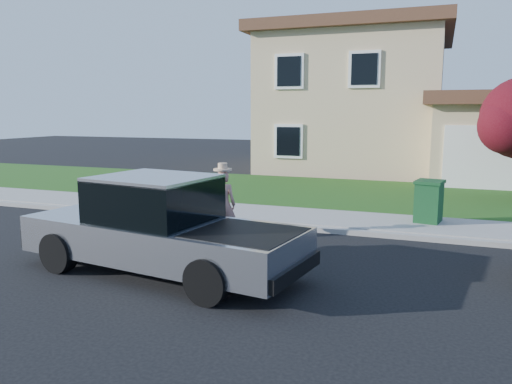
{
  "coord_description": "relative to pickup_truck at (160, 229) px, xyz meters",
  "views": [
    {
      "loc": [
        4.09,
        -8.7,
        2.88
      ],
      "look_at": [
        0.47,
        1.09,
        1.2
      ],
      "focal_mm": 35.0,
      "sensor_mm": 36.0,
      "label": 1
    }
  ],
  "objects": [
    {
      "name": "house",
      "position": [
        1.84,
        17.54,
        2.35
      ],
      "size": [
        14.0,
        11.3,
        6.85
      ],
      "color": "tan",
      "rests_on": "ground"
    },
    {
      "name": "lawn",
      "position": [
        1.52,
        9.66,
        -0.77
      ],
      "size": [
        40.0,
        7.0,
        0.1
      ],
      "primitive_type": "cube",
      "color": "#224A15",
      "rests_on": "ground"
    },
    {
      "name": "sidewalk",
      "position": [
        1.52,
        5.16,
        -0.75
      ],
      "size": [
        40.0,
        2.0,
        0.15
      ],
      "primitive_type": "cube",
      "color": "gray",
      "rests_on": "ground"
    },
    {
      "name": "woman",
      "position": [
        0.03,
        2.68,
        0.0
      ],
      "size": [
        0.65,
        0.5,
        1.74
      ],
      "rotation": [
        0.0,
        0.0,
        3.36
      ],
      "color": "tan",
      "rests_on": "ground"
    },
    {
      "name": "ground",
      "position": [
        0.52,
        1.16,
        -0.82
      ],
      "size": [
        80.0,
        80.0,
        0.0
      ],
      "primitive_type": "plane",
      "color": "black",
      "rests_on": "ground"
    },
    {
      "name": "trash_bin",
      "position": [
        4.42,
        5.46,
        -0.14
      ],
      "size": [
        0.77,
        0.84,
        1.05
      ],
      "rotation": [
        0.0,
        0.0,
        -0.19
      ],
      "color": "#103E1B",
      "rests_on": "sidewalk"
    },
    {
      "name": "pickup_truck",
      "position": [
        0.0,
        0.0,
        0.0
      ],
      "size": [
        5.57,
        2.57,
        1.76
      ],
      "rotation": [
        0.0,
        0.0,
        -0.15
      ],
      "color": "black",
      "rests_on": "ground"
    },
    {
      "name": "curb",
      "position": [
        1.52,
        4.06,
        -0.76
      ],
      "size": [
        40.0,
        0.2,
        0.12
      ],
      "primitive_type": "cube",
      "color": "gray",
      "rests_on": "ground"
    }
  ]
}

